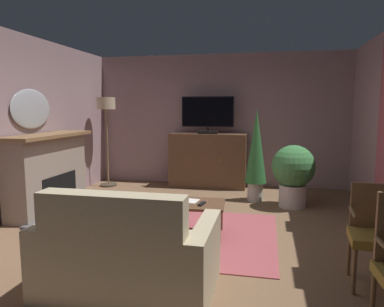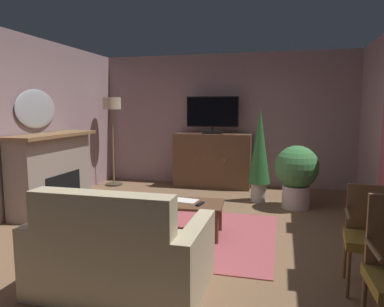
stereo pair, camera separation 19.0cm
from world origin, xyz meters
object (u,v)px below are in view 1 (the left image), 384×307
at_px(fireplace, 49,175).
at_px(potted_plant_tall_palm_by_window, 293,171).
at_px(cat, 119,217).
at_px(folded_newspaper, 186,201).
at_px(tv_remote, 202,204).
at_px(potted_plant_leafy_by_curtain, 256,151).
at_px(wall_mirror_oval, 31,109).
at_px(sofa_floral, 127,257).
at_px(coffee_table, 185,206).
at_px(television, 208,114).
at_px(floor_lamp, 106,116).
at_px(side_chair_mid_row, 378,231).
at_px(tv_cabinet, 208,161).

bearing_deg(fireplace, potted_plant_tall_palm_by_window, 15.37).
bearing_deg(potted_plant_tall_palm_by_window, cat, -149.98).
bearing_deg(folded_newspaper, tv_remote, -23.86).
distance_m(potted_plant_tall_palm_by_window, potted_plant_leafy_by_curtain, 0.72).
distance_m(wall_mirror_oval, sofa_floral, 3.39).
relative_size(coffee_table, tv_remote, 6.02).
xyz_separation_m(television, floor_lamp, (-2.02, -0.29, -0.03)).
distance_m(wall_mirror_oval, floor_lamp, 1.90).
bearing_deg(wall_mirror_oval, sofa_floral, -41.16).
xyz_separation_m(fireplace, side_chair_mid_row, (4.27, -1.49, -0.07)).
xyz_separation_m(tv_remote, potted_plant_leafy_by_curtain, (0.58, 1.99, 0.42)).
height_order(coffee_table, tv_remote, tv_remote).
height_order(fireplace, potted_plant_tall_palm_by_window, fireplace).
distance_m(wall_mirror_oval, television, 3.20).
height_order(sofa_floral, cat, sofa_floral).
bearing_deg(folded_newspaper, wall_mirror_oval, 176.27).
xyz_separation_m(tv_cabinet, floor_lamp, (-2.02, -0.34, 0.92)).
distance_m(fireplace, potted_plant_leafy_by_curtain, 3.37).
distance_m(tv_remote, potted_plant_leafy_by_curtain, 2.11).
relative_size(side_chair_mid_row, potted_plant_tall_palm_by_window, 0.90).
xyz_separation_m(coffee_table, side_chair_mid_row, (1.97, -0.87, 0.13)).
xyz_separation_m(coffee_table, folded_newspaper, (-0.00, 0.08, 0.05)).
bearing_deg(cat, sofa_floral, -64.14).
relative_size(side_chair_mid_row, potted_plant_leafy_by_curtain, 0.58).
xyz_separation_m(tv_remote, sofa_floral, (-0.40, -1.39, -0.12)).
xyz_separation_m(tv_cabinet, potted_plant_leafy_by_curtain, (0.98, -0.90, 0.34)).
relative_size(folded_newspaper, cat, 0.43).
xyz_separation_m(coffee_table, potted_plant_tall_palm_by_window, (1.40, 1.64, 0.20)).
distance_m(potted_plant_tall_palm_by_window, floor_lamp, 3.80).
xyz_separation_m(fireplace, tv_remote, (2.52, -0.68, -0.14)).
bearing_deg(cat, television, 72.09).
bearing_deg(folded_newspaper, cat, 178.67).
xyz_separation_m(fireplace, potted_plant_tall_palm_by_window, (3.70, 1.02, 0.01)).
distance_m(side_chair_mid_row, cat, 3.20).
bearing_deg(coffee_table, potted_plant_leafy_by_curtain, 67.46).
bearing_deg(potted_plant_tall_palm_by_window, coffee_table, -130.54).
height_order(tv_remote, sofa_floral, sofa_floral).
height_order(wall_mirror_oval, potted_plant_leafy_by_curtain, wall_mirror_oval).
bearing_deg(coffee_table, folded_newspaper, 90.22).
xyz_separation_m(potted_plant_tall_palm_by_window, floor_lamp, (-3.61, 0.84, 0.86)).
bearing_deg(floor_lamp, coffee_table, -48.49).
relative_size(coffee_table, sofa_floral, 0.69).
relative_size(wall_mirror_oval, cat, 1.35).
distance_m(fireplace, wall_mirror_oval, 1.04).
bearing_deg(wall_mirror_oval, fireplace, 0.00).
bearing_deg(tv_remote, coffee_table, -94.65).
bearing_deg(side_chair_mid_row, coffee_table, 156.29).
bearing_deg(sofa_floral, tv_cabinet, 90.09).
relative_size(television, folded_newspaper, 3.46).
distance_m(tv_cabinet, side_chair_mid_row, 4.28).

